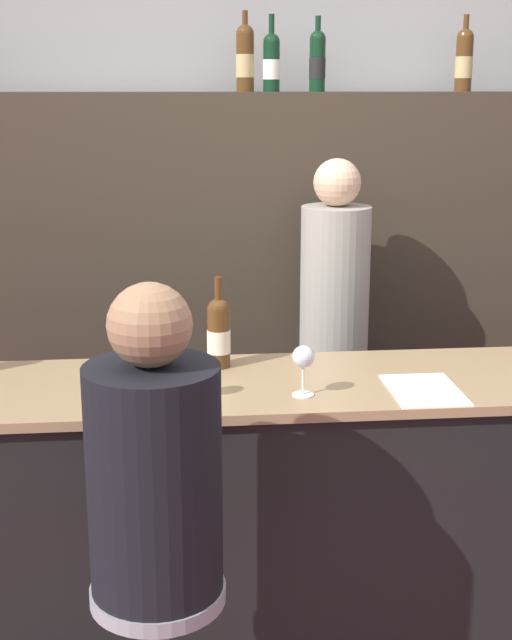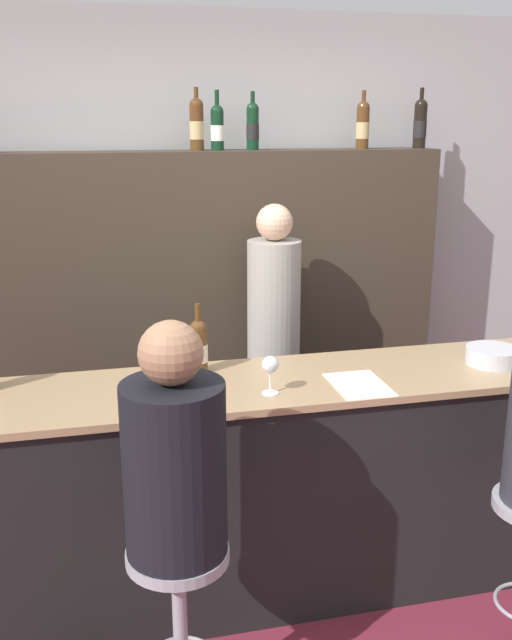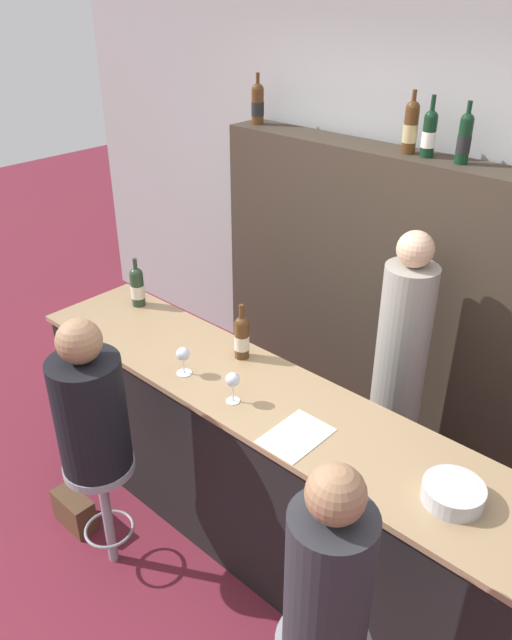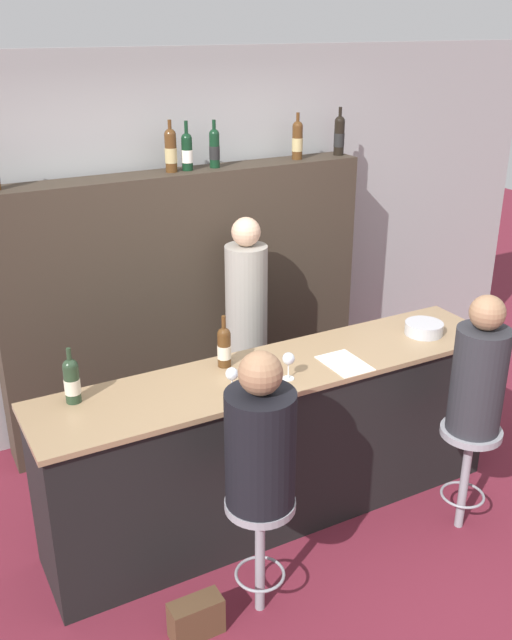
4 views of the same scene
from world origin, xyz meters
The scene contains 14 objects.
wall_back centered at (0.00, 1.78, 1.30)m, with size 6.40×0.05×2.60m.
bar_counter centered at (0.00, 0.27, 0.49)m, with size 2.78×0.58×0.98m.
back_bar_cabinet centered at (0.00, 1.55, 0.92)m, with size 2.60×0.28×1.84m.
wine_bottle_counter_1 centered at (-0.26, 0.43, 1.10)m, with size 0.08×0.08×0.30m.
wine_bottle_backbar_1 centered at (-0.07, 1.55, 1.98)m, with size 0.08×0.08×0.33m.
wine_bottle_backbar_2 centered at (0.04, 1.55, 1.97)m, with size 0.07×0.07×0.32m.
wine_bottle_backbar_3 centered at (0.23, 1.55, 1.97)m, with size 0.07×0.07×0.31m.
wine_bottle_backbar_4 centered at (0.88, 1.55, 1.98)m, with size 0.08×0.08×0.32m.
wine_glass_0 centered at (-0.36, 0.13, 1.08)m, with size 0.08×0.08×0.15m.
wine_glass_1 centered at (-0.03, 0.13, 1.09)m, with size 0.07×0.07×0.15m.
tasting_menu centered at (0.34, 0.14, 0.98)m, with size 0.21×0.30×0.00m.
bar_stool_left centered at (-0.46, -0.35, 0.51)m, with size 0.34×0.34×0.66m.
guest_seated_left centered at (-0.46, -0.35, 1.00)m, with size 0.33×0.33×0.77m.
bartender centered at (0.25, 1.15, 0.75)m, with size 0.28×0.28×1.59m.
Camera 1 is at (-0.41, -2.34, 1.88)m, focal length 50.00 mm.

